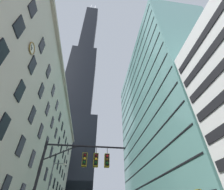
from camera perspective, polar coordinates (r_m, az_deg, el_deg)
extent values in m
cube|color=beige|center=(42.22, -32.15, -15.28)|extent=(17.45, 63.04, 28.77)
cube|color=#B2A893|center=(45.78, -16.22, -1.45)|extent=(0.70, 63.04, 0.60)
cube|color=black|center=(20.81, -34.62, -26.26)|extent=(0.14, 1.40, 2.20)
cube|color=black|center=(17.47, -35.16, -9.36)|extent=(0.14, 1.40, 2.20)
cube|color=black|center=(21.69, -30.54, -15.84)|extent=(0.14, 1.40, 2.20)
cube|color=black|center=(26.19, -27.31, -20.10)|extent=(0.14, 1.40, 2.20)
cube|color=black|center=(30.84, -24.93, -23.06)|extent=(0.14, 1.40, 2.20)
cube|color=black|center=(35.59, -23.11, -25.21)|extent=(0.14, 1.40, 2.20)
cube|color=black|center=(40.39, -21.68, -26.84)|extent=(0.14, 1.40, 2.20)
cube|color=black|center=(45.24, -20.53, -28.11)|extent=(0.14, 1.40, 2.20)
cube|color=black|center=(50.12, -19.58, -29.13)|extent=(0.14, 1.40, 2.20)
cube|color=black|center=(55.02, -18.78, -29.96)|extent=(0.14, 1.40, 2.20)
cube|color=black|center=(16.20, -35.80, 12.58)|extent=(0.14, 1.40, 2.20)
cube|color=black|center=(19.43, -30.72, 1.32)|extent=(0.14, 1.40, 2.20)
cube|color=black|center=(23.30, -27.26, -6.48)|extent=(0.14, 1.40, 2.20)
cube|color=black|center=(27.54, -24.76, -11.97)|extent=(0.14, 1.40, 2.20)
cube|color=black|center=(31.99, -22.88, -15.95)|extent=(0.14, 1.40, 2.20)
cube|color=black|center=(36.59, -21.41, -18.93)|extent=(0.14, 1.40, 2.20)
cube|color=black|center=(41.28, -20.25, -21.23)|extent=(0.14, 1.40, 2.20)
cube|color=black|center=(46.04, -19.29, -23.05)|extent=(0.14, 1.40, 2.20)
cube|color=black|center=(50.84, -18.49, -24.53)|extent=(0.14, 1.40, 2.20)
cube|color=black|center=(55.68, -17.82, -25.75)|extent=(0.14, 1.40, 2.20)
cube|color=black|center=(60.54, -17.25, -26.77)|extent=(0.14, 1.40, 2.20)
cube|color=black|center=(19.24, -30.93, 20.76)|extent=(0.14, 1.40, 2.20)
cube|color=black|center=(22.03, -27.20, 9.77)|extent=(0.14, 1.40, 2.20)
cube|color=black|center=(25.51, -24.57, 1.48)|extent=(0.14, 1.40, 2.20)
cube|color=black|center=(29.43, -22.62, -4.72)|extent=(0.14, 1.40, 2.20)
cube|color=black|center=(33.64, -21.13, -9.41)|extent=(0.14, 1.40, 2.20)
cube|color=black|center=(38.04, -19.94, -13.04)|extent=(0.14, 1.40, 2.20)
cube|color=black|center=(42.57, -18.98, -15.90)|extent=(0.14, 1.40, 2.20)
cube|color=black|center=(47.19, -18.19, -18.20)|extent=(0.14, 1.40, 2.20)
cube|color=black|center=(51.89, -17.52, -20.08)|extent=(0.14, 1.40, 2.20)
cube|color=black|center=(56.64, -16.95, -21.65)|extent=(0.14, 1.40, 2.20)
cube|color=black|center=(61.43, -16.46, -22.98)|extent=(0.14, 1.40, 2.20)
cube|color=black|center=(22.66, -27.14, 26.50)|extent=(0.14, 1.40, 2.20)
cube|color=black|center=(25.07, -24.36, 16.28)|extent=(0.14, 1.40, 2.20)
cube|color=black|center=(28.18, -22.34, 8.06)|extent=(0.14, 1.40, 2.20)
cube|color=black|center=(31.77, -20.81, 1.57)|extent=(0.14, 1.40, 2.20)
cube|color=black|center=(35.70, -19.61, -3.55)|extent=(0.14, 1.40, 2.20)
cube|color=black|center=(39.87, -18.65, -7.62)|extent=(0.14, 1.40, 2.20)
cube|color=black|center=(44.22, -17.86, -10.91)|extent=(0.14, 1.40, 2.20)
cube|color=black|center=(48.69, -17.20, -13.60)|extent=(0.14, 1.40, 2.20)
cube|color=black|center=(53.25, -16.64, -15.83)|extent=(0.14, 1.40, 2.20)
cube|color=black|center=(57.89, -16.16, -17.71)|extent=(0.14, 1.40, 2.20)
cube|color=black|center=(62.58, -15.75, -19.30)|extent=(0.14, 1.40, 2.20)
torus|color=olive|center=(21.70, -27.32, 15.00)|extent=(0.14, 1.52, 1.52)
cylinder|color=silver|center=(21.72, -27.42, 14.99)|extent=(0.05, 1.32, 1.32)
cube|color=black|center=(21.54, -27.40, 14.81)|extent=(0.03, 0.17, 0.40)
cube|color=black|center=(21.48, -27.48, 15.43)|extent=(0.03, 0.57, 0.22)
cube|color=black|center=(92.52, -16.62, -23.53)|extent=(29.03, 29.03, 46.54)
cube|color=black|center=(119.54, -11.74, 3.74)|extent=(20.32, 20.32, 67.69)
cube|color=black|center=(179.11, -8.41, 22.12)|extent=(13.06, 13.06, 84.62)
cylinder|color=silver|center=(227.13, -7.76, 28.85)|extent=(1.20, 1.20, 22.41)
cylinder|color=silver|center=(226.85, -6.26, 28.76)|extent=(1.20, 1.20, 22.41)
cube|color=black|center=(21.59, 35.30, 8.51)|extent=(0.16, 12.90, 1.10)
cube|color=black|center=(23.56, 32.60, 13.62)|extent=(0.16, 12.90, 1.10)
cube|color=black|center=(25.73, 30.25, 17.87)|extent=(0.16, 12.90, 1.10)
cube|color=slate|center=(53.83, 18.60, -7.39)|extent=(17.95, 47.98, 55.38)
cube|color=black|center=(43.93, 12.22, -29.44)|extent=(0.12, 46.98, 0.24)
cube|color=black|center=(44.68, 11.48, -24.40)|extent=(0.12, 46.98, 0.24)
cube|color=black|center=(45.77, 10.82, -19.56)|extent=(0.12, 46.98, 0.24)
cube|color=black|center=(47.18, 10.23, -14.97)|extent=(0.12, 46.98, 0.24)
cube|color=black|center=(48.87, 9.70, -10.68)|extent=(0.12, 46.98, 0.24)
cube|color=black|center=(50.83, 9.23, -6.69)|extent=(0.12, 46.98, 0.24)
cube|color=black|center=(53.01, 8.80, -3.02)|extent=(0.12, 46.98, 0.24)
cube|color=black|center=(55.39, 8.40, 0.35)|extent=(0.12, 46.98, 0.24)
cube|color=black|center=(57.96, 8.04, 3.44)|extent=(0.12, 46.98, 0.24)
cube|color=black|center=(60.68, 7.71, 6.25)|extent=(0.12, 46.98, 0.24)
cube|color=black|center=(63.53, 7.41, 8.82)|extent=(0.12, 46.98, 0.24)
cube|color=black|center=(66.51, 7.13, 11.16)|extent=(0.12, 46.98, 0.24)
cylinder|color=black|center=(13.83, -26.40, -27.82)|extent=(0.20, 0.20, 6.54)
cylinder|color=black|center=(14.06, -9.21, -18.12)|extent=(6.66, 0.14, 0.14)
cylinder|color=black|center=(14.06, -18.10, -19.41)|extent=(2.74, 0.10, 1.39)
cylinder|color=black|center=(13.96, -9.70, -19.24)|extent=(0.04, 0.04, 0.60)
cube|color=black|center=(13.74, -10.06, -22.18)|extent=(0.30, 0.30, 0.90)
cube|color=olive|center=(13.90, -10.06, -22.37)|extent=(0.40, 0.40, 1.04)
sphere|color=#450808|center=(13.66, -9.92, -20.87)|extent=(0.20, 0.20, 0.20)
sphere|color=yellow|center=(13.59, -10.06, -22.00)|extent=(0.20, 0.20, 0.20)
sphere|color=#083D10|center=(13.51, -10.20, -23.13)|extent=(0.20, 0.20, 0.20)
cylinder|color=black|center=(13.96, -5.73, -19.57)|extent=(0.04, 0.04, 0.60)
cube|color=black|center=(13.74, -5.94, -22.53)|extent=(0.30, 0.30, 0.90)
cube|color=olive|center=(13.90, -5.98, -22.71)|extent=(0.40, 0.40, 1.04)
sphere|color=#450808|center=(13.67, -5.82, -21.22)|extent=(0.20, 0.20, 0.20)
sphere|color=yellow|center=(13.59, -5.90, -22.35)|extent=(0.20, 0.20, 0.20)
sphere|color=#083D10|center=(13.51, -5.98, -23.49)|extent=(0.20, 0.20, 0.20)
cylinder|color=black|center=(14.02, -1.76, -19.81)|extent=(0.04, 0.04, 0.60)
cube|color=black|center=(13.80, -1.83, -22.77)|extent=(0.30, 0.30, 0.90)
cube|color=olive|center=(13.97, -1.91, -22.95)|extent=(0.40, 0.40, 1.04)
sphere|color=red|center=(13.73, -1.72, -21.46)|extent=(0.20, 0.20, 0.20)
sphere|color=#4B3A08|center=(13.65, -1.75, -22.59)|extent=(0.20, 0.20, 0.20)
sphere|color=#083D10|center=(13.58, -1.77, -23.72)|extent=(0.20, 0.20, 0.20)
cylinder|color=#47474C|center=(28.22, -18.76, -22.75)|extent=(1.74, 0.10, 0.10)
ellipsoid|color=#EFE5C6|center=(28.06, -16.93, -23.23)|extent=(0.56, 0.32, 0.24)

